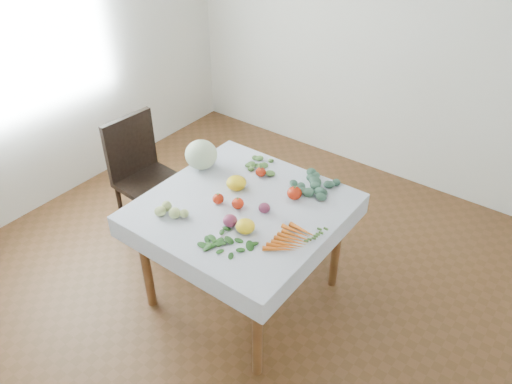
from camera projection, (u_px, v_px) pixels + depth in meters
ground at (244, 293)px, 3.43m from camera, size 4.00×4.00×0.00m
back_wall at (396, 24)px, 3.95m from camera, size 4.00×0.04×2.70m
left_wall at (25, 41)px, 3.62m from camera, size 0.04×4.00×2.70m
table at (243, 219)px, 3.05m from camera, size 1.00×1.00×0.75m
tablecloth at (242, 206)px, 2.99m from camera, size 1.12×1.12×0.01m
chair at (142, 170)px, 3.72m from camera, size 0.45×0.45×0.94m
cabbage at (201, 155)px, 3.28m from camera, size 0.26×0.26×0.19m
tomato_a at (261, 172)px, 3.23m from camera, size 0.09×0.09×0.06m
tomato_b at (294, 193)px, 3.03m from camera, size 0.11×0.11×0.08m
tomato_c at (218, 199)px, 2.99m from camera, size 0.08×0.08×0.06m
tomato_d at (238, 203)px, 2.95m from camera, size 0.09×0.09×0.07m
heirloom_back at (236, 183)px, 3.11m from camera, size 0.17×0.17×0.09m
heirloom_front at (245, 226)px, 2.77m from camera, size 0.13×0.13×0.08m
onion_a at (264, 208)px, 2.92m from camera, size 0.08×0.08×0.06m
onion_b at (230, 221)px, 2.82m from camera, size 0.09×0.09×0.07m
tomatillo_cluster at (175, 213)px, 2.88m from camera, size 0.12×0.14×0.05m
carrot_bunch at (291, 240)px, 2.72m from camera, size 0.19×0.29×0.03m
kale_bunch at (317, 186)px, 3.12m from camera, size 0.29×0.27×0.04m
basil_bunch at (227, 243)px, 2.70m from camera, size 0.28×0.20×0.01m
dill_bunch at (262, 166)px, 3.33m from camera, size 0.22×0.19×0.02m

